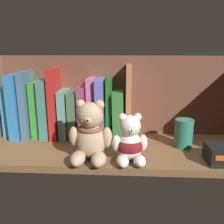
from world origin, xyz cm
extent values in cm
cube|color=brown|center=(0.00, 0.00, 1.00)|extent=(79.11, 26.12, 2.00)
cube|color=brown|center=(0.00, 13.66, 14.41)|extent=(81.51, 1.20, 28.83)
cube|color=#3885CD|center=(-36.71, 9.82, 10.43)|extent=(2.92, 9.13, 16.89)
cube|color=#2A76BC|center=(-33.35, 9.82, 12.58)|extent=(3.07, 14.66, 21.17)
cube|color=#456786|center=(-30.21, 9.82, 13.02)|extent=(2.21, 12.95, 22.04)
cube|color=green|center=(-27.35, 9.82, 11.29)|extent=(2.53, 9.53, 18.59)
cube|color=#3D7D75|center=(-24.04, 9.82, 11.75)|extent=(3.11, 11.59, 19.51)
cube|color=red|center=(-20.86, 9.82, 13.48)|extent=(2.28, 13.25, 22.97)
cube|color=#5B968F|center=(-17.94, 9.82, 10.02)|extent=(2.65, 11.88, 16.06)
cube|color=#426841|center=(-14.85, 9.82, 9.78)|extent=(2.64, 11.94, 15.55)
cube|color=#913762|center=(-11.73, 9.82, 10.67)|extent=(2.62, 11.84, 17.35)
cube|color=#CF6196|center=(-8.70, 9.82, 11.96)|extent=(2.44, 12.13, 19.93)
cube|color=#5D61C2|center=(-5.73, 9.82, 11.90)|extent=(2.93, 14.94, 19.85)
cube|color=#1D5C1C|center=(-3.05, 9.82, 11.97)|extent=(1.85, 10.09, 19.95)
cube|color=#347A33|center=(0.13, 9.82, 9.82)|extent=(3.98, 12.71, 15.74)
cube|color=#BC6F43|center=(3.22, 9.82, 14.08)|extent=(1.67, 10.20, 24.15)
ellipsoid|color=tan|center=(-6.98, -7.15, 6.95)|extent=(8.41, 7.72, 9.90)
sphere|color=tan|center=(-6.99, -7.65, 14.23)|extent=(7.04, 7.04, 7.04)
sphere|color=tan|center=(-9.44, -7.08, 16.98)|extent=(2.64, 2.64, 2.64)
sphere|color=tan|center=(-4.51, -7.22, 16.98)|extent=(2.64, 2.64, 2.64)
sphere|color=tan|center=(-7.06, -10.14, 13.81)|extent=(2.64, 2.64, 2.64)
sphere|color=black|center=(-7.09, -11.07, 13.88)|extent=(0.92, 0.92, 0.92)
ellipsoid|color=tan|center=(-9.83, -11.78, 3.76)|extent=(4.14, 6.71, 3.52)
ellipsoid|color=tan|center=(-4.39, -11.93, 3.76)|extent=(4.14, 6.71, 3.52)
ellipsoid|color=tan|center=(-11.44, -7.52, 8.19)|extent=(2.94, 2.94, 5.72)
ellipsoid|color=tan|center=(-2.54, -7.77, 8.19)|extent=(2.94, 2.94, 5.72)
torus|color=brown|center=(-6.98, -7.15, 10.51)|extent=(6.76, 6.76, 1.27)
ellipsoid|color=white|center=(3.50, -7.90, 5.95)|extent=(6.72, 6.17, 7.91)
sphere|color=white|center=(3.54, -8.29, 11.77)|extent=(5.62, 5.62, 5.62)
sphere|color=white|center=(1.54, -8.10, 13.97)|extent=(2.11, 2.11, 2.11)
sphere|color=white|center=(5.46, -7.69, 13.97)|extent=(2.11, 2.11, 2.11)
sphere|color=white|center=(3.75, -10.27, 11.44)|extent=(2.11, 2.11, 2.11)
sphere|color=black|center=(3.82, -11.01, 11.49)|extent=(0.74, 0.74, 0.74)
ellipsoid|color=white|center=(1.72, -11.86, 3.41)|extent=(3.69, 5.57, 2.81)
ellipsoid|color=white|center=(6.05, -11.41, 3.41)|extent=(3.69, 5.57, 2.81)
ellipsoid|color=white|center=(0.00, -8.66, 6.94)|extent=(2.51, 2.51, 4.57)
ellipsoid|color=white|center=(7.08, -7.92, 6.94)|extent=(2.51, 2.51, 4.57)
ellipsoid|color=maroon|center=(3.50, -7.90, 6.15)|extent=(7.28, 6.72, 5.54)
cylinder|color=#2D7A66|center=(19.97, 1.74, 6.32)|extent=(5.47, 5.47, 8.65)
camera|label=1|loc=(2.15, -68.03, 31.56)|focal=38.76mm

